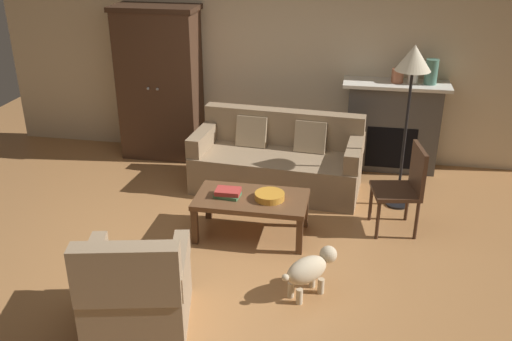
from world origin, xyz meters
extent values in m
plane|color=#B27A47|center=(0.00, 0.00, 0.00)|extent=(9.60, 9.60, 0.00)
cube|color=beige|center=(0.00, 2.55, 1.40)|extent=(7.20, 0.10, 2.80)
cube|color=#4C4947|center=(1.55, 2.30, 0.54)|extent=(1.10, 0.36, 1.08)
cube|color=black|center=(1.55, 2.12, 0.34)|extent=(0.60, 0.01, 0.52)
cube|color=white|center=(1.55, 2.28, 1.10)|extent=(1.26, 0.48, 0.04)
cube|color=#472D1E|center=(-1.40, 2.22, 0.94)|extent=(1.00, 0.52, 1.89)
cube|color=#3C271A|center=(-1.40, 2.22, 1.92)|extent=(1.06, 0.55, 0.06)
sphere|color=#ADAFB5|center=(-1.46, 1.95, 0.98)|extent=(0.04, 0.04, 0.04)
sphere|color=#ADAFB5|center=(-1.34, 1.95, 0.98)|extent=(0.04, 0.04, 0.04)
cube|color=#937A5B|center=(0.24, 1.44, 0.22)|extent=(1.96, 0.98, 0.44)
cube|color=#937A5B|center=(0.26, 1.78, 0.65)|extent=(1.91, 0.32, 0.42)
cube|color=#937A5B|center=(-0.64, 1.50, 0.55)|extent=(0.22, 0.81, 0.22)
cube|color=#937A5B|center=(1.11, 1.37, 0.55)|extent=(0.22, 0.81, 0.22)
cube|color=tan|center=(-0.10, 1.66, 0.61)|extent=(0.37, 0.21, 0.37)
cube|color=tan|center=(0.60, 1.61, 0.61)|extent=(0.37, 0.21, 0.37)
cube|color=brown|center=(0.15, 0.35, 0.39)|extent=(1.10, 0.60, 0.05)
cube|color=brown|center=(-0.36, 0.09, 0.18)|extent=(0.06, 0.06, 0.37)
cube|color=brown|center=(0.66, 0.09, 0.18)|extent=(0.06, 0.06, 0.37)
cube|color=brown|center=(-0.36, 0.61, 0.18)|extent=(0.06, 0.06, 0.37)
cube|color=brown|center=(0.66, 0.61, 0.18)|extent=(0.06, 0.06, 0.37)
cylinder|color=orange|center=(0.33, 0.34, 0.45)|extent=(0.29, 0.29, 0.07)
cube|color=#427A4C|center=(-0.08, 0.33, 0.44)|extent=(0.26, 0.19, 0.03)
cube|color=#B73833|center=(-0.08, 0.33, 0.47)|extent=(0.24, 0.17, 0.04)
cylinder|color=#A86042|center=(1.55, 2.28, 1.20)|extent=(0.14, 0.14, 0.16)
cylinder|color=beige|center=(1.73, 2.28, 1.25)|extent=(0.12, 0.12, 0.26)
cylinder|color=slate|center=(1.93, 2.28, 1.27)|extent=(0.15, 0.15, 0.29)
cube|color=#997F60|center=(-0.46, -1.11, 0.21)|extent=(0.91, 0.91, 0.42)
cube|color=#997F60|center=(-0.40, -1.41, 0.65)|extent=(0.78, 0.32, 0.46)
cube|color=#997F60|center=(-0.14, -1.04, 0.52)|extent=(0.27, 0.71, 0.20)
cube|color=#997F60|center=(-0.79, -1.18, 0.52)|extent=(0.27, 0.71, 0.20)
cube|color=#472D1E|center=(1.54, 0.72, 0.43)|extent=(0.51, 0.51, 0.04)
cylinder|color=#472D1E|center=(1.32, 0.87, 0.21)|extent=(0.04, 0.04, 0.41)
cylinder|color=#472D1E|center=(1.39, 0.50, 0.21)|extent=(0.04, 0.04, 0.41)
cylinder|color=#472D1E|center=(1.69, 0.94, 0.21)|extent=(0.04, 0.04, 0.41)
cylinder|color=#472D1E|center=(1.76, 0.57, 0.21)|extent=(0.04, 0.04, 0.41)
cube|color=#472D1E|center=(1.74, 0.76, 0.68)|extent=(0.12, 0.44, 0.45)
cylinder|color=black|center=(1.62, 1.28, 0.01)|extent=(0.26, 0.26, 0.02)
cylinder|color=black|center=(1.62, 1.28, 0.77)|extent=(0.03, 0.03, 1.54)
cone|color=beige|center=(1.62, 1.28, 1.65)|extent=(0.36, 0.36, 0.26)
ellipsoid|color=beige|center=(0.79, -0.54, 0.25)|extent=(0.42, 0.43, 0.22)
sphere|color=beige|center=(0.95, -0.37, 0.31)|extent=(0.15, 0.15, 0.15)
cylinder|color=beige|center=(0.83, -0.42, 0.07)|extent=(0.06, 0.06, 0.14)
cylinder|color=beige|center=(0.91, -0.49, 0.07)|extent=(0.06, 0.06, 0.14)
cylinder|color=beige|center=(0.67, -0.59, 0.07)|extent=(0.06, 0.06, 0.14)
cylinder|color=beige|center=(0.75, -0.67, 0.07)|extent=(0.06, 0.06, 0.14)
sphere|color=beige|center=(0.63, -0.71, 0.27)|extent=(0.06, 0.06, 0.06)
camera|label=1|loc=(1.09, -4.48, 2.93)|focal=39.58mm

